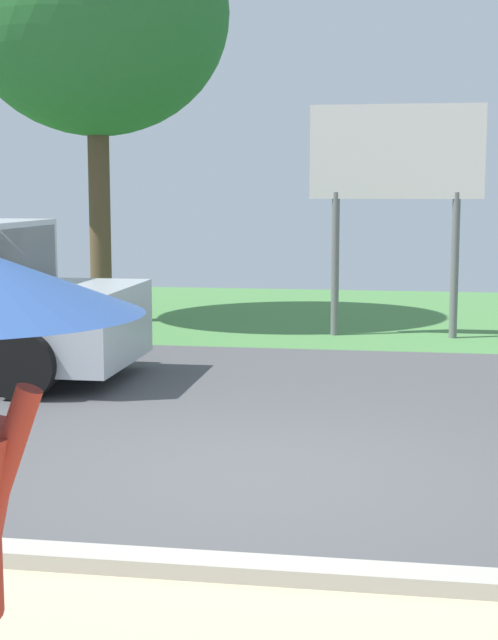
% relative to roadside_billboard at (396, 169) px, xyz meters
% --- Properties ---
extents(ground_plane, '(40.00, 22.00, 0.20)m').
position_rel_roadside_billboard_xyz_m(ground_plane, '(-1.00, -4.43, -2.60)').
color(ground_plane, '#4C4C4F').
extents(roadside_billboard, '(2.60, 0.12, 3.50)m').
position_rel_roadside_billboard_xyz_m(roadside_billboard, '(0.00, 0.00, 0.00)').
color(roadside_billboard, slate).
rests_on(roadside_billboard, ground_plane).
extents(tree_center_back, '(4.39, 4.39, 7.11)m').
position_rel_roadside_billboard_xyz_m(tree_center_back, '(-4.93, 0.88, 2.54)').
color(tree_center_back, brown).
rests_on(tree_center_back, ground_plane).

